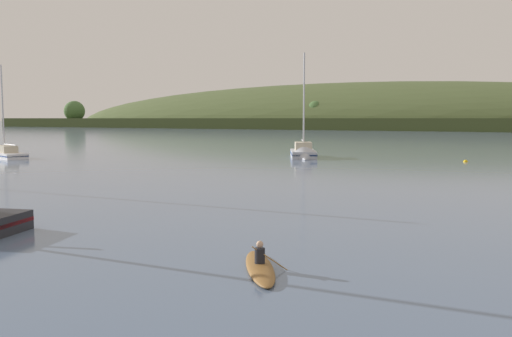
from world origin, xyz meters
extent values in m
cube|color=#35401E|center=(-21.18, 242.83, 2.33)|extent=(452.26, 105.27, 4.66)
ellipsoid|color=#4C5B33|center=(-63.95, 273.00, 0.00)|extent=(364.20, 121.34, 44.98)
sphere|color=#476B38|center=(-215.51, 242.19, 8.77)|extent=(11.75, 11.75, 11.75)
sphere|color=#476B38|center=(-65.53, 232.53, 7.84)|extent=(9.07, 9.07, 9.07)
cube|color=white|center=(-41.52, 50.38, 0.07)|extent=(7.57, 4.89, 1.16)
cube|color=navy|center=(-41.52, 50.38, 0.36)|extent=(7.58, 4.91, 0.13)
cube|color=#BCB299|center=(-41.69, 50.45, 1.05)|extent=(3.61, 2.70, 0.80)
cylinder|color=silver|center=(-42.36, 50.72, 5.77)|extent=(0.16, 0.16, 10.25)
cylinder|color=silver|center=(-40.60, 50.01, 1.60)|extent=(3.56, 1.54, 0.13)
cube|color=#ADB2BC|center=(-10.47, 66.26, 0.05)|extent=(5.51, 7.92, 1.58)
cone|color=#ADB2BC|center=(-9.01, 62.85, 0.05)|extent=(3.20, 2.77, 2.69)
cube|color=navy|center=(-10.47, 66.26, 0.46)|extent=(5.53, 7.93, 0.17)
cube|color=#BCB299|center=(-10.40, 66.09, 1.34)|extent=(3.07, 3.82, 0.99)
cylinder|color=silver|center=(-10.11, 65.41, 6.53)|extent=(0.20, 0.20, 11.38)
cylinder|color=silver|center=(-10.88, 67.19, 1.98)|extent=(1.68, 3.64, 0.16)
ellipsoid|color=brown|center=(4.81, 20.85, 0.07)|extent=(2.76, 3.89, 0.30)
cylinder|color=black|center=(4.81, 20.85, 0.41)|extent=(0.44, 0.44, 0.55)
sphere|color=tan|center=(4.81, 20.85, 0.80)|extent=(0.22, 0.22, 0.22)
cylinder|color=olive|center=(5.17, 20.95, 0.33)|extent=(1.09, 0.67, 0.89)
sphere|color=yellow|center=(7.62, 67.35, 0.00)|extent=(0.47, 0.47, 0.47)
cylinder|color=black|center=(7.62, 67.35, 0.27)|extent=(0.04, 0.04, 0.08)
camera|label=1|loc=(11.56, 6.23, 4.66)|focal=37.50mm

